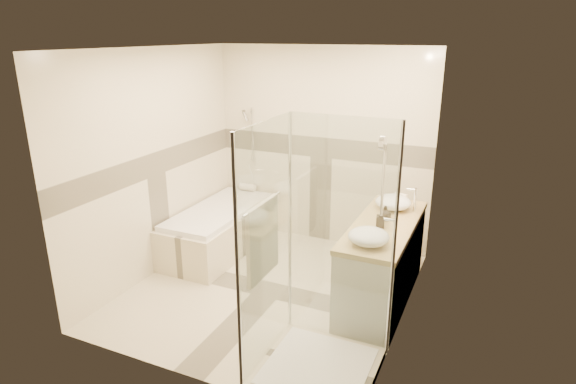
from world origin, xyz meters
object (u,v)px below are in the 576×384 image
at_px(vessel_sink_far, 369,236).
at_px(amenity_bottle_b, 385,213).
at_px(vessel_sink_near, 393,202).
at_px(amenity_bottle_a, 380,219).
at_px(vanity, 382,262).
at_px(shower_enclosure, 309,312).
at_px(bathtub, 220,227).

distance_m(vessel_sink_far, amenity_bottle_b, 0.63).
relative_size(vessel_sink_near, amenity_bottle_a, 2.17).
xyz_separation_m(vessel_sink_near, amenity_bottle_b, (0.00, -0.36, 0.00)).
bearing_deg(vanity, amenity_bottle_b, 103.63).
height_order(shower_enclosure, vessel_sink_far, shower_enclosure).
xyz_separation_m(vanity, shower_enclosure, (-0.29, -1.27, 0.08)).
height_order(bathtub, shower_enclosure, shower_enclosure).
relative_size(vanity, vessel_sink_near, 4.29).
xyz_separation_m(bathtub, vessel_sink_far, (2.13, -0.90, 0.62)).
relative_size(bathtub, amenity_bottle_b, 11.24).
height_order(bathtub, vanity, vanity).
bearing_deg(amenity_bottle_a, vessel_sink_near, 90.00).
distance_m(bathtub, shower_enclosure, 2.47).
xyz_separation_m(vessel_sink_far, amenity_bottle_a, (0.00, 0.43, 0.01)).
bearing_deg(bathtub, amenity_bottle_a, -12.40).
relative_size(shower_enclosure, amenity_bottle_b, 13.49).
distance_m(shower_enclosure, vessel_sink_far, 0.88).
distance_m(bathtub, amenity_bottle_a, 2.27).
height_order(vanity, vessel_sink_near, vessel_sink_near).
relative_size(vanity, shower_enclosure, 0.79).
distance_m(bathtub, vessel_sink_far, 2.39).
xyz_separation_m(shower_enclosure, vessel_sink_near, (0.27, 1.71, 0.42)).
height_order(vanity, shower_enclosure, shower_enclosure).
bearing_deg(bathtub, vessel_sink_far, -22.82).
height_order(bathtub, amenity_bottle_a, amenity_bottle_a).
distance_m(shower_enclosure, amenity_bottle_b, 1.44).
height_order(vessel_sink_near, amenity_bottle_b, same).
height_order(vessel_sink_near, vessel_sink_far, vessel_sink_near).
bearing_deg(vessel_sink_near, vanity, -87.41).
xyz_separation_m(bathtub, amenity_bottle_a, (2.13, -0.47, 0.63)).
bearing_deg(amenity_bottle_b, vanity, -76.37).
bearing_deg(vessel_sink_far, shower_enclosure, -110.64).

